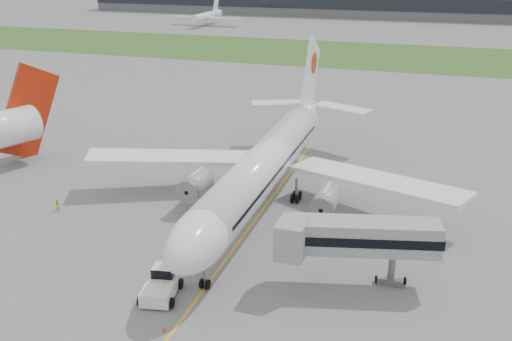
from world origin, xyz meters
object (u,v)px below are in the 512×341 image
(airliner, at_px, (267,162))
(jet_bridge, at_px, (353,237))
(pushback_tug, at_px, (162,284))
(ground_crew_near, at_px, (163,290))
(neighbor_aircraft, at_px, (2,128))

(airliner, distance_m, jet_bridge, 19.88)
(pushback_tug, height_order, ground_crew_near, pushback_tug)
(airliner, distance_m, pushback_tug, 22.74)
(ground_crew_near, bearing_deg, airliner, -136.66)
(jet_bridge, relative_size, neighbor_aircraft, 0.78)
(airliner, relative_size, neighbor_aircraft, 2.89)
(jet_bridge, bearing_deg, neighbor_aircraft, 149.30)
(pushback_tug, height_order, neighbor_aircraft, neighbor_aircraft)
(pushback_tug, bearing_deg, neighbor_aircraft, 137.09)
(ground_crew_near, bearing_deg, jet_bridge, 165.65)
(pushback_tug, relative_size, jet_bridge, 0.36)
(airliner, bearing_deg, neighbor_aircraft, 178.67)
(jet_bridge, distance_m, ground_crew_near, 17.90)
(jet_bridge, height_order, ground_crew_near, jet_bridge)
(airliner, distance_m, neighbor_aircraft, 39.76)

